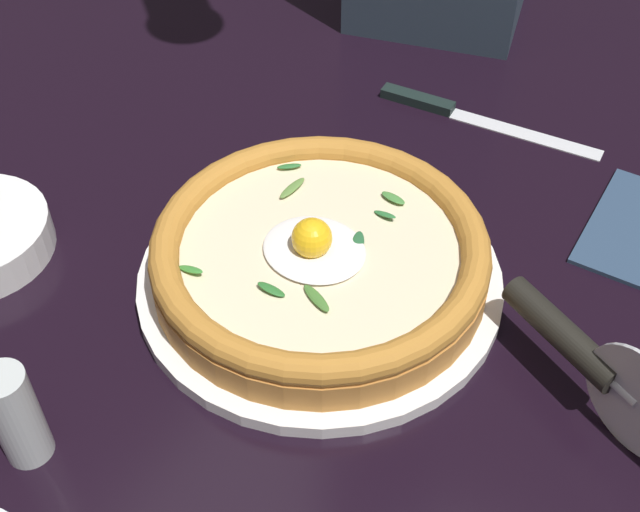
# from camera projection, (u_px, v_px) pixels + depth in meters

# --- Properties ---
(ground_plane) EXTENTS (2.40, 2.40, 0.03)m
(ground_plane) POSITION_uv_depth(u_px,v_px,m) (274.00, 307.00, 0.67)
(ground_plane) COLOR black
(ground_plane) RESTS_ON ground
(pizza_plate) EXTENTS (0.29, 0.29, 0.01)m
(pizza_plate) POSITION_uv_depth(u_px,v_px,m) (320.00, 279.00, 0.67)
(pizza_plate) COLOR white
(pizza_plate) RESTS_ON ground
(pizza) EXTENTS (0.27, 0.27, 0.06)m
(pizza) POSITION_uv_depth(u_px,v_px,m) (320.00, 254.00, 0.65)
(pizza) COLOR #BF7B34
(pizza) RESTS_ON pizza_plate
(pizza_cutter) EXTENTS (0.15, 0.08, 0.09)m
(pizza_cutter) POSITION_uv_depth(u_px,v_px,m) (584.00, 354.00, 0.57)
(pizza_cutter) COLOR silver
(pizza_cutter) RESTS_ON ground
(table_knife) EXTENTS (0.23, 0.04, 0.01)m
(table_knife) POSITION_uv_depth(u_px,v_px,m) (455.00, 111.00, 0.84)
(table_knife) COLOR silver
(table_knife) RESTS_ON ground
(pepper_shaker) EXTENTS (0.03, 0.03, 0.08)m
(pepper_shaker) POSITION_uv_depth(u_px,v_px,m) (16.00, 416.00, 0.53)
(pepper_shaker) COLOR silver
(pepper_shaker) RESTS_ON ground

